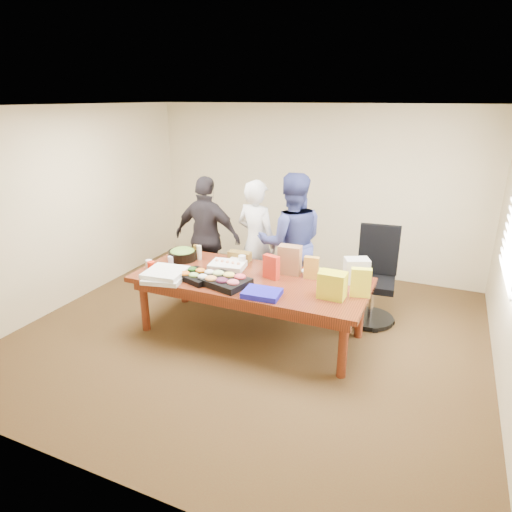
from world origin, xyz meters
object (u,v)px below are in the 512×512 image
at_px(conference_table, 251,306).
at_px(office_chair, 373,279).
at_px(sheet_cake, 228,266).
at_px(person_center, 257,242).
at_px(person_right, 291,243).
at_px(salad_bowl, 183,255).

xyz_separation_m(conference_table, office_chair, (1.31, 0.90, 0.23)).
xyz_separation_m(office_chair, sheet_cake, (-1.70, -0.74, 0.19)).
height_order(person_center, sheet_cake, person_center).
xyz_separation_m(person_right, sheet_cake, (-0.58, -0.74, -0.16)).
bearing_deg(salad_bowl, office_chair, 16.07).
distance_m(person_center, sheet_cake, 0.77).
height_order(office_chair, person_right, person_right).
relative_size(person_right, salad_bowl, 4.99).
relative_size(conference_table, office_chair, 2.33).
bearing_deg(person_center, sheet_cake, 99.58).
xyz_separation_m(conference_table, person_right, (0.19, 0.90, 0.57)).
bearing_deg(person_center, salad_bowl, 57.59).
xyz_separation_m(office_chair, person_center, (-1.63, 0.02, 0.28)).
distance_m(conference_table, sheet_cake, 0.59).
distance_m(sheet_cake, salad_bowl, 0.70).
bearing_deg(sheet_cake, person_right, 43.08).
distance_m(office_chair, person_right, 1.17).
distance_m(conference_table, person_right, 1.08).
xyz_separation_m(sheet_cake, salad_bowl, (-0.69, 0.05, 0.02)).
relative_size(conference_table, sheet_cake, 6.49).
bearing_deg(person_right, person_center, -26.13).
bearing_deg(person_right, office_chair, 155.71).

